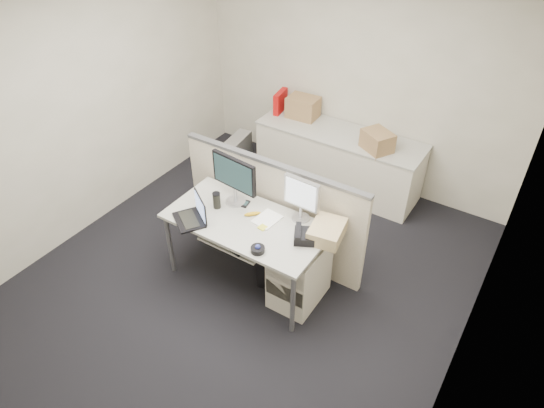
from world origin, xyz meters
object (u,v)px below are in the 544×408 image
Objects in this scene: laptop at (188,211)px; desk_phone at (308,236)px; desk at (246,227)px; monitor_main at (235,181)px.

laptop is 1.33× the size of desk_phone.
desk_phone is at bearing 7.59° from desk.
desk_phone is (0.85, -0.10, -0.21)m from monitor_main.
laptop is at bearing 171.71° from desk_phone.
monitor_main is at bearing 101.12° from laptop.
laptop is 1.10m from desk_phone.
monitor_main is (-0.25, 0.18, 0.31)m from desk.
laptop is (-0.19, -0.46, -0.13)m from monitor_main.
desk_phone is at bearing -0.50° from monitor_main.
desk is 4.70× the size of laptop.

